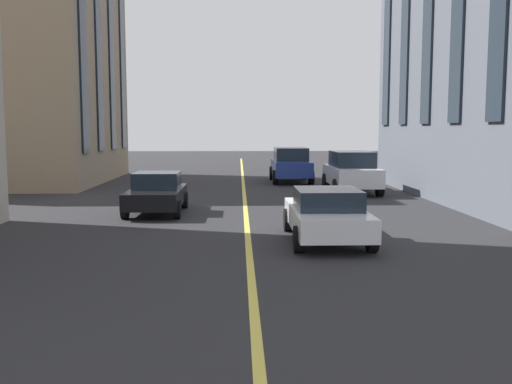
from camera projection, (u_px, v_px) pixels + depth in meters
The scene contains 5 objects.
lane_centre_line at pixel (247, 227), 16.99m from camera, with size 80.00×0.16×0.01m.
car_blue_trailing at pixel (291, 164), 31.60m from camera, with size 4.70×2.14×1.88m.
car_white_parked_a at pixel (326, 214), 14.87m from camera, with size 4.40×1.95×1.37m.
car_white_parked_b at pixel (351, 171), 26.32m from camera, with size 4.70×2.14×1.88m.
car_black_mid at pixel (157, 193), 19.88m from camera, with size 3.90×1.89×1.40m.
Camera 1 is at (3.22, 0.24, 2.88)m, focal length 40.56 mm.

